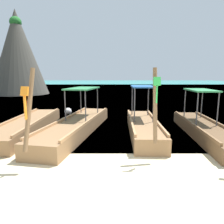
{
  "coord_description": "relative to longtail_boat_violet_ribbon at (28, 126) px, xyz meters",
  "views": [
    {
      "loc": [
        0.0,
        -3.89,
        2.5
      ],
      "look_at": [
        0.0,
        4.45,
        1.03
      ],
      "focal_mm": 32.75,
      "sensor_mm": 36.0,
      "label": 1
    }
  ],
  "objects": [
    {
      "name": "longtail_boat_orange_ribbon",
      "position": [
        2.26,
        -0.14,
        0.06
      ],
      "size": [
        2.54,
        7.38,
        2.73
      ],
      "color": "olive",
      "rests_on": "ground"
    },
    {
      "name": "longtail_boat_violet_ribbon",
      "position": [
        0.0,
        0.0,
        0.0
      ],
      "size": [
        1.32,
        6.5,
        2.36
      ],
      "color": "olive",
      "rests_on": "ground"
    },
    {
      "name": "sea_water",
      "position": [
        3.82,
        57.32,
        -0.28
      ],
      "size": [
        120.0,
        120.0,
        0.0
      ],
      "primitive_type": "plane",
      "color": "teal",
      "rests_on": "ground"
    },
    {
      "name": "mooring_buoy_near",
      "position": [
        -3.41,
        8.59,
        -0.06
      ],
      "size": [
        0.44,
        0.44,
        0.44
      ],
      "color": "red",
      "rests_on": "sea_water"
    },
    {
      "name": "mooring_buoy_far",
      "position": [
        0.95,
        4.12,
        -0.05
      ],
      "size": [
        0.46,
        0.46,
        0.46
      ],
      "color": "white",
      "rests_on": "sea_water"
    },
    {
      "name": "karst_rock",
      "position": [
        -9.37,
        20.13,
        5.28
      ],
      "size": [
        8.37,
        7.77,
        11.41
      ],
      "color": "#47443D",
      "rests_on": "ground"
    },
    {
      "name": "ground",
      "position": [
        3.82,
        -5.13,
        -0.28
      ],
      "size": [
        120.0,
        120.0,
        0.0
      ],
      "primitive_type": "plane",
      "color": "beige"
    },
    {
      "name": "longtail_boat_green_ribbon",
      "position": [
        5.18,
        -0.36,
        0.08
      ],
      "size": [
        1.32,
        5.7,
        2.75
      ],
      "color": "olive",
      "rests_on": "ground"
    },
    {
      "name": "longtail_boat_yellow_ribbon",
      "position": [
        7.68,
        -0.77,
        0.05
      ],
      "size": [
        1.55,
        6.6,
        2.77
      ],
      "color": "brown",
      "rests_on": "ground"
    }
  ]
}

